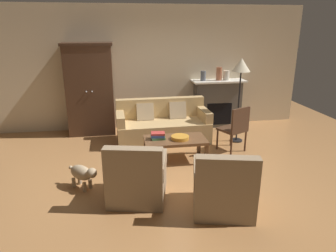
# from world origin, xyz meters

# --- Properties ---
(ground_plane) EXTENTS (9.60, 9.60, 0.00)m
(ground_plane) POSITION_xyz_m (0.00, 0.00, 0.00)
(ground_plane) COLOR #B27A47
(back_wall) EXTENTS (7.20, 0.10, 2.80)m
(back_wall) POSITION_xyz_m (0.00, 2.55, 1.40)
(back_wall) COLOR beige
(back_wall) RESTS_ON ground
(fireplace) EXTENTS (1.26, 0.48, 1.12)m
(fireplace) POSITION_xyz_m (1.55, 2.30, 0.57)
(fireplace) COLOR #4C4947
(fireplace) RESTS_ON ground
(armoire) EXTENTS (1.06, 0.57, 2.00)m
(armoire) POSITION_xyz_m (-1.40, 2.22, 1.01)
(armoire) COLOR #472D1E
(armoire) RESTS_ON ground
(couch) EXTENTS (1.94, 0.90, 0.86)m
(couch) POSITION_xyz_m (0.10, 1.49, 0.32)
(couch) COLOR tan
(couch) RESTS_ON ground
(coffee_table) EXTENTS (1.10, 0.60, 0.42)m
(coffee_table) POSITION_xyz_m (0.17, 0.41, 0.37)
(coffee_table) COLOR brown
(coffee_table) RESTS_ON ground
(fruit_bowl) EXTENTS (0.32, 0.32, 0.06)m
(fruit_bowl) POSITION_xyz_m (0.25, 0.38, 0.45)
(fruit_bowl) COLOR orange
(fruit_bowl) RESTS_ON coffee_table
(book_stack) EXTENTS (0.26, 0.19, 0.12)m
(book_stack) POSITION_xyz_m (-0.13, 0.45, 0.48)
(book_stack) COLOR #427A4C
(book_stack) RESTS_ON coffee_table
(mantel_vase_slate) EXTENTS (0.12, 0.12, 0.22)m
(mantel_vase_slate) POSITION_xyz_m (1.17, 2.28, 1.23)
(mantel_vase_slate) COLOR #565B66
(mantel_vase_slate) RESTS_ON fireplace
(mantel_vase_terracotta) EXTENTS (0.13, 0.13, 0.31)m
(mantel_vase_terracotta) POSITION_xyz_m (1.55, 2.28, 1.27)
(mantel_vase_terracotta) COLOR #A86042
(mantel_vase_terracotta) RESTS_ON fireplace
(mantel_vase_cream) EXTENTS (0.14, 0.14, 0.22)m
(mantel_vase_cream) POSITION_xyz_m (1.73, 2.28, 1.23)
(mantel_vase_cream) COLOR beige
(mantel_vase_cream) RESTS_ON fireplace
(armchair_near_left) EXTENTS (0.91, 0.92, 0.88)m
(armchair_near_left) POSITION_xyz_m (-0.58, -0.80, 0.32)
(armchair_near_left) COLOR #997F60
(armchair_near_left) RESTS_ON ground
(armchair_near_right) EXTENTS (0.92, 0.92, 0.88)m
(armchair_near_right) POSITION_xyz_m (0.51, -1.26, 0.32)
(armchair_near_right) COLOR #997F60
(armchair_near_right) RESTS_ON ground
(side_chair_wooden) EXTENTS (0.59, 0.59, 0.90)m
(side_chair_wooden) POSITION_xyz_m (1.38, 0.64, 0.51)
(side_chair_wooden) COLOR #472D1E
(side_chair_wooden) RESTS_ON ground
(floor_lamp) EXTENTS (0.36, 0.36, 1.73)m
(floor_lamp) POSITION_xyz_m (1.64, 1.20, 1.50)
(floor_lamp) COLOR black
(floor_lamp) RESTS_ON ground
(dog) EXTENTS (0.46, 0.45, 0.39)m
(dog) POSITION_xyz_m (-1.37, -0.36, 0.25)
(dog) COLOR tan
(dog) RESTS_ON ground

